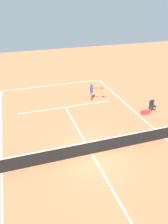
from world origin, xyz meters
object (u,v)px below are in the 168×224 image
(tennis_ball, at_px, (103,106))
(courtside_chair_mid, at_px, (152,105))
(player_serving, at_px, (92,90))
(equipment_bag, at_px, (146,112))

(tennis_ball, xyz_separation_m, courtside_chair_mid, (-3.61, 2.11, 0.50))
(player_serving, relative_size, tennis_ball, 23.81)
(player_serving, xyz_separation_m, courtside_chair_mid, (-4.11, 3.68, -0.42))
(player_serving, distance_m, courtside_chair_mid, 5.54)
(player_serving, height_order, tennis_ball, player_serving)
(tennis_ball, bearing_deg, equipment_bag, 138.78)
(tennis_ball, relative_size, courtside_chair_mid, 0.07)
(player_serving, bearing_deg, equipment_bag, 59.45)
(courtside_chair_mid, bearing_deg, equipment_bag, 22.58)
(equipment_bag, bearing_deg, tennis_ball, -41.22)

